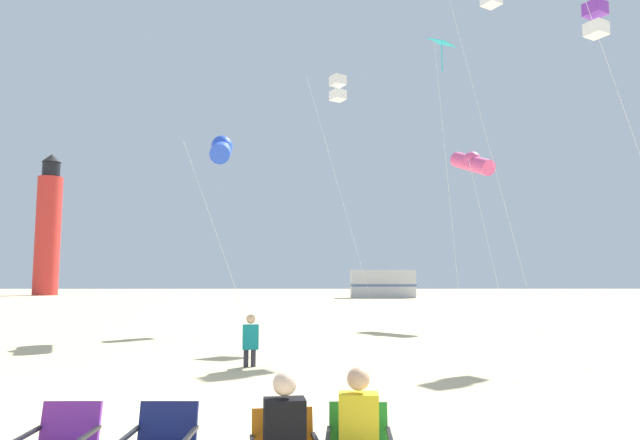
{
  "coord_description": "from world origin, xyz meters",
  "views": [
    {
      "loc": [
        1.57,
        -7.3,
        1.92
      ],
      "look_at": [
        1.72,
        12.91,
        4.04
      ],
      "focal_mm": 31.44,
      "sensor_mm": 36.0,
      "label": 1
    }
  ],
  "objects_px": {
    "kite_tube_rainbow": "(472,163)",
    "kite_flyer_standing": "(250,340)",
    "kite_box_white": "(338,89)",
    "kite_diamond_cyan": "(442,55)",
    "rv_van_silver": "(383,284)",
    "lighthouse_distant": "(48,229)",
    "spectator_green_chair": "(359,435)",
    "kite_tube_blue": "(222,149)",
    "kite_box_violet": "(596,20)"
  },
  "relations": [
    {
      "from": "kite_flyer_standing",
      "to": "kite_box_white",
      "type": "xyz_separation_m",
      "value": [
        2.42,
        12.88,
        10.08
      ]
    },
    {
      "from": "spectator_green_chair",
      "to": "rv_van_silver",
      "type": "relative_size",
      "value": 0.18
    },
    {
      "from": "kite_flyer_standing",
      "to": "lighthouse_distant",
      "type": "distance_m",
      "value": 62.25
    },
    {
      "from": "kite_flyer_standing",
      "to": "kite_tube_blue",
      "type": "distance_m",
      "value": 10.0
    },
    {
      "from": "kite_tube_rainbow",
      "to": "rv_van_silver",
      "type": "height_order",
      "value": "kite_tube_rainbow"
    },
    {
      "from": "kite_diamond_cyan",
      "to": "rv_van_silver",
      "type": "distance_m",
      "value": 36.65
    },
    {
      "from": "spectator_green_chair",
      "to": "kite_tube_rainbow",
      "type": "bearing_deg",
      "value": 74.71
    },
    {
      "from": "kite_box_white",
      "to": "kite_tube_rainbow",
      "type": "relative_size",
      "value": 1.46
    },
    {
      "from": "spectator_green_chair",
      "to": "kite_tube_rainbow",
      "type": "distance_m",
      "value": 21.62
    },
    {
      "from": "kite_diamond_cyan",
      "to": "rv_van_silver",
      "type": "xyz_separation_m",
      "value": [
        1.71,
        35.37,
        -9.43
      ]
    },
    {
      "from": "kite_tube_rainbow",
      "to": "kite_flyer_standing",
      "type": "bearing_deg",
      "value": -124.53
    },
    {
      "from": "kite_box_violet",
      "to": "lighthouse_distant",
      "type": "xyz_separation_m",
      "value": [
        -41.06,
        48.37,
        -2.68
      ]
    },
    {
      "from": "kite_tube_blue",
      "to": "kite_box_violet",
      "type": "height_order",
      "value": "kite_box_violet"
    },
    {
      "from": "kite_flyer_standing",
      "to": "kite_tube_blue",
      "type": "relative_size",
      "value": 0.16
    },
    {
      "from": "spectator_green_chair",
      "to": "lighthouse_distant",
      "type": "xyz_separation_m",
      "value": [
        -32.08,
        61.3,
        7.22
      ]
    },
    {
      "from": "kite_tube_rainbow",
      "to": "kite_box_white",
      "type": "bearing_deg",
      "value": 172.98
    },
    {
      "from": "kite_diamond_cyan",
      "to": "lighthouse_distant",
      "type": "relative_size",
      "value": 0.69
    },
    {
      "from": "kite_box_violet",
      "to": "rv_van_silver",
      "type": "relative_size",
      "value": 1.72
    },
    {
      "from": "spectator_green_chair",
      "to": "lighthouse_distant",
      "type": "relative_size",
      "value": 0.07
    },
    {
      "from": "kite_diamond_cyan",
      "to": "lighthouse_distant",
      "type": "distance_m",
      "value": 57.93
    },
    {
      "from": "kite_diamond_cyan",
      "to": "kite_tube_blue",
      "type": "bearing_deg",
      "value": -170.05
    },
    {
      "from": "kite_box_violet",
      "to": "rv_van_silver",
      "type": "height_order",
      "value": "kite_box_violet"
    },
    {
      "from": "kite_flyer_standing",
      "to": "kite_diamond_cyan",
      "type": "relative_size",
      "value": 0.1
    },
    {
      "from": "rv_van_silver",
      "to": "kite_diamond_cyan",
      "type": "bearing_deg",
      "value": -93.42
    },
    {
      "from": "kite_diamond_cyan",
      "to": "lighthouse_distant",
      "type": "bearing_deg",
      "value": 129.44
    },
    {
      "from": "kite_box_violet",
      "to": "kite_tube_blue",
      "type": "bearing_deg",
      "value": 170.19
    },
    {
      "from": "spectator_green_chair",
      "to": "kite_tube_blue",
      "type": "bearing_deg",
      "value": 107.4
    },
    {
      "from": "spectator_green_chair",
      "to": "kite_tube_blue",
      "type": "height_order",
      "value": "kite_tube_blue"
    },
    {
      "from": "kite_flyer_standing",
      "to": "lighthouse_distant",
      "type": "height_order",
      "value": "lighthouse_distant"
    },
    {
      "from": "kite_tube_blue",
      "to": "rv_van_silver",
      "type": "relative_size",
      "value": 1.13
    },
    {
      "from": "kite_flyer_standing",
      "to": "kite_tube_rainbow",
      "type": "distance_m",
      "value": 16.1
    },
    {
      "from": "kite_tube_rainbow",
      "to": "lighthouse_distant",
      "type": "distance_m",
      "value": 56.91
    },
    {
      "from": "kite_box_white",
      "to": "spectator_green_chair",
      "type": "bearing_deg",
      "value": -91.83
    },
    {
      "from": "kite_tube_blue",
      "to": "kite_tube_rainbow",
      "type": "bearing_deg",
      "value": 23.05
    },
    {
      "from": "kite_box_white",
      "to": "kite_diamond_cyan",
      "type": "xyz_separation_m",
      "value": [
        4.03,
        -3.66,
        0.12
      ]
    },
    {
      "from": "kite_diamond_cyan",
      "to": "kite_box_white",
      "type": "bearing_deg",
      "value": 137.71
    },
    {
      "from": "kite_tube_blue",
      "to": "kite_diamond_cyan",
      "type": "distance_m",
      "value": 9.57
    },
    {
      "from": "kite_flyer_standing",
      "to": "rv_van_silver",
      "type": "bearing_deg",
      "value": -109.16
    },
    {
      "from": "kite_tube_rainbow",
      "to": "kite_diamond_cyan",
      "type": "bearing_deg",
      "value": -123.09
    },
    {
      "from": "kite_box_white",
      "to": "kite_diamond_cyan",
      "type": "height_order",
      "value": "kite_diamond_cyan"
    },
    {
      "from": "kite_tube_blue",
      "to": "lighthouse_distant",
      "type": "relative_size",
      "value": 0.44
    },
    {
      "from": "kite_diamond_cyan",
      "to": "kite_box_violet",
      "type": "bearing_deg",
      "value": -40.65
    },
    {
      "from": "kite_box_white",
      "to": "rv_van_silver",
      "type": "xyz_separation_m",
      "value": [
        5.74,
        31.71,
        -9.31
      ]
    },
    {
      "from": "lighthouse_distant",
      "to": "kite_diamond_cyan",
      "type": "bearing_deg",
      "value": -50.56
    },
    {
      "from": "kite_flyer_standing",
      "to": "kite_tube_rainbow",
      "type": "relative_size",
      "value": 0.15
    },
    {
      "from": "rv_van_silver",
      "to": "kite_tube_rainbow",
      "type": "bearing_deg",
      "value": -90.3
    },
    {
      "from": "kite_box_white",
      "to": "kite_tube_blue",
      "type": "bearing_deg",
      "value": -130.8
    },
    {
      "from": "lighthouse_distant",
      "to": "rv_van_silver",
      "type": "bearing_deg",
      "value": -13.6
    },
    {
      "from": "lighthouse_distant",
      "to": "spectator_green_chair",
      "type": "bearing_deg",
      "value": -62.37
    },
    {
      "from": "spectator_green_chair",
      "to": "kite_box_white",
      "type": "distance_m",
      "value": 22.66
    }
  ]
}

